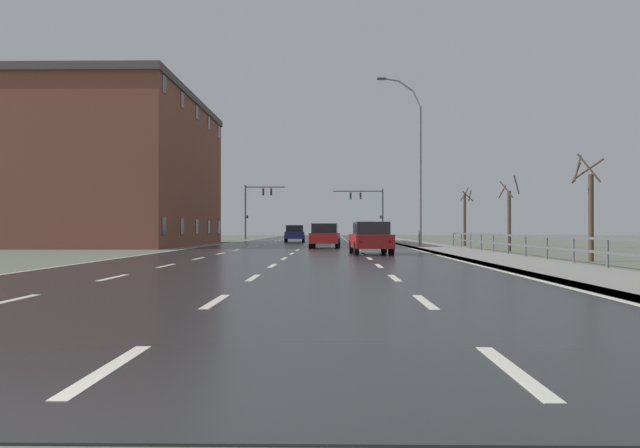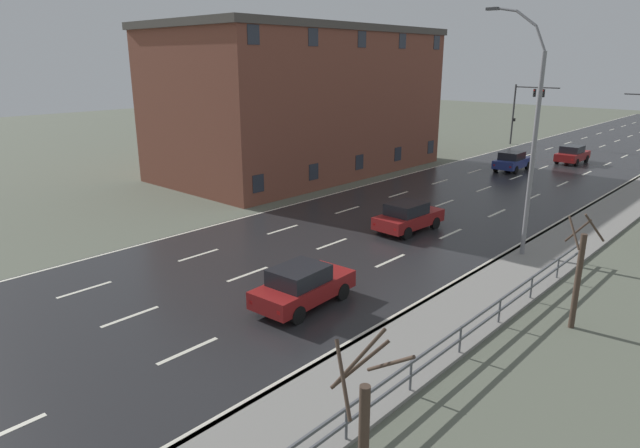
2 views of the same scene
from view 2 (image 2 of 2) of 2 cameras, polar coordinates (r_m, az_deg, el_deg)
ground_plane at (r=37.85m, az=14.97°, el=2.78°), size 160.00×160.00×0.12m
road_asphalt_strip at (r=48.61m, az=21.65°, el=5.25°), size 14.00×120.00×0.03m
guardrail at (r=13.52m, az=2.77°, el=-19.50°), size 0.07×32.53×1.00m
street_lamp_midground at (r=25.83m, az=21.07°, el=8.12°), size 2.84×0.24×10.94m
traffic_signal_left at (r=62.29m, az=20.52°, el=11.62°), size 4.63×0.36×6.27m
car_near_left at (r=47.57m, az=19.41°, el=6.23°), size 1.94×4.15×1.57m
car_far_right at (r=29.12m, az=9.19°, el=0.79°), size 1.98×4.18×1.57m
car_near_right at (r=52.98m, az=24.82°, el=6.62°), size 1.85×4.11×1.57m
car_mid_centre at (r=20.08m, az=-1.83°, el=-6.42°), size 2.02×4.19×1.57m
brick_building at (r=44.51m, az=-1.94°, el=12.73°), size 12.16×22.87×11.19m
bare_tree_mid at (r=19.99m, az=25.31°, el=-4.93°), size 1.20×1.28×4.16m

